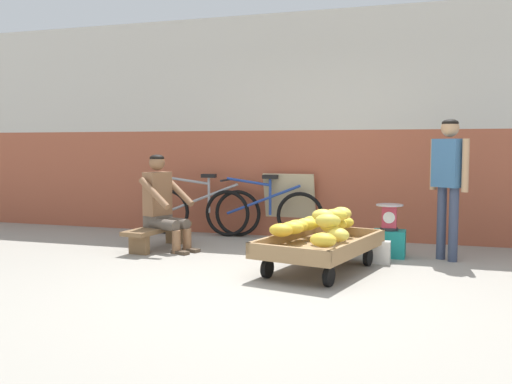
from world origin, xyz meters
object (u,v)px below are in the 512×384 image
(low_bench, at_px, (158,232))
(plastic_crate, at_px, (389,243))
(banana_cart, at_px, (320,248))
(sign_board, at_px, (290,206))
(vendor_seated, at_px, (163,203))
(bicycle_far_left, at_px, (263,212))
(bicycle_near_left, at_px, (202,210))
(shopping_bag, at_px, (382,252))
(weighing_scale, at_px, (389,217))
(customer_adult, at_px, (449,173))

(low_bench, relative_size, plastic_crate, 3.13)
(banana_cart, height_order, sign_board, sign_board)
(vendor_seated, distance_m, bicycle_far_left, 1.47)
(bicycle_near_left, distance_m, sign_board, 1.23)
(low_bench, bearing_deg, shopping_bag, -1.33)
(low_bench, height_order, vendor_seated, vendor_seated)
(bicycle_near_left, xyz_separation_m, sign_board, (1.21, 0.20, 0.08))
(vendor_seated, bearing_deg, weighing_scale, 7.93)
(banana_cart, distance_m, vendor_seated, 2.15)
(bicycle_far_left, xyz_separation_m, customer_adult, (2.34, -0.78, 0.60))
(bicycle_near_left, distance_m, shopping_bag, 2.82)
(sign_board, relative_size, shopping_bag, 3.65)
(low_bench, xyz_separation_m, weighing_scale, (2.71, 0.34, 0.25))
(bicycle_far_left, xyz_separation_m, sign_board, (0.33, 0.19, 0.08))
(low_bench, xyz_separation_m, bicycle_near_left, (0.10, 1.11, 0.15))
(customer_adult, bearing_deg, sign_board, 154.06)
(banana_cart, bearing_deg, vendor_seated, 163.38)
(plastic_crate, relative_size, weighing_scale, 1.20)
(plastic_crate, bearing_deg, bicycle_far_left, 155.71)
(bicycle_near_left, xyz_separation_m, bicycle_far_left, (0.88, 0.01, 0.00))
(low_bench, bearing_deg, bicycle_near_left, 84.62)
(shopping_bag, bearing_deg, vendor_seated, 179.27)
(low_bench, distance_m, shopping_bag, 2.66)
(vendor_seated, xyz_separation_m, bicycle_near_left, (0.02, 1.13, -0.21))
(plastic_crate, xyz_separation_m, bicycle_far_left, (-1.72, 0.78, 0.20))
(weighing_scale, bearing_deg, vendor_seated, -172.07)
(banana_cart, bearing_deg, low_bench, 163.27)
(customer_adult, xyz_separation_m, shopping_bag, (-0.66, -0.39, -0.83))
(sign_board, bearing_deg, vendor_seated, -132.65)
(weighing_scale, height_order, customer_adult, customer_adult)
(vendor_seated, bearing_deg, plastic_crate, 7.96)
(plastic_crate, height_order, weighing_scale, weighing_scale)
(low_bench, xyz_separation_m, sign_board, (1.31, 1.31, 0.24))
(sign_board, xyz_separation_m, shopping_bag, (1.35, -1.37, -0.31))
(bicycle_far_left, relative_size, shopping_bag, 6.92)
(low_bench, distance_m, weighing_scale, 2.74)
(bicycle_far_left, bearing_deg, vendor_seated, -128.31)
(customer_adult, bearing_deg, bicycle_far_left, 161.45)
(bicycle_near_left, bearing_deg, bicycle_far_left, 0.55)
(vendor_seated, bearing_deg, bicycle_far_left, 51.69)
(low_bench, distance_m, bicycle_near_left, 1.12)
(banana_cart, distance_m, low_bench, 2.21)
(plastic_crate, relative_size, sign_board, 0.41)
(plastic_crate, distance_m, customer_adult, 1.01)
(plastic_crate, bearing_deg, shopping_bag, -96.12)
(banana_cart, xyz_separation_m, low_bench, (-2.11, 0.64, -0.04))
(bicycle_near_left, relative_size, customer_adult, 1.08)
(shopping_bag, bearing_deg, weighing_scale, 83.87)
(low_bench, relative_size, vendor_seated, 0.99)
(bicycle_far_left, bearing_deg, banana_cart, -57.16)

